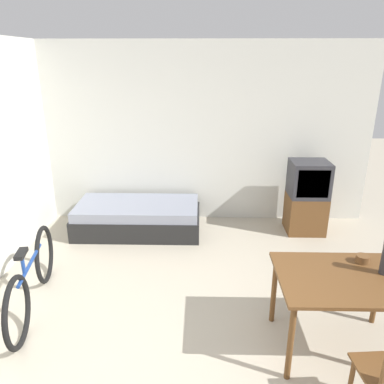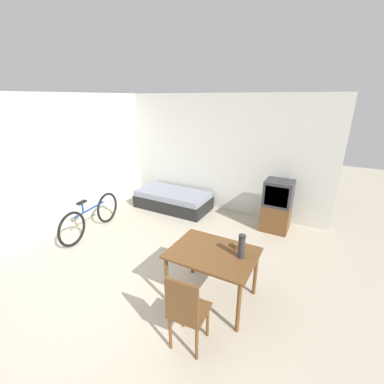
% 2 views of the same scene
% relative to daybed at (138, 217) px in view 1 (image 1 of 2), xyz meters
% --- Properties ---
extents(wall_back, '(5.42, 0.06, 2.70)m').
position_rel_daybed_xyz_m(wall_back, '(0.78, 0.56, 1.13)').
color(wall_back, silver).
rests_on(wall_back, ground_plane).
extents(daybed, '(1.82, 0.90, 0.44)m').
position_rel_daybed_xyz_m(daybed, '(0.00, 0.00, 0.00)').
color(daybed, black).
rests_on(daybed, ground_plane).
extents(tv, '(0.54, 0.48, 1.07)m').
position_rel_daybed_xyz_m(tv, '(2.48, 0.06, 0.32)').
color(tv, brown).
rests_on(tv, ground_plane).
extents(dining_table, '(1.10, 0.83, 0.73)m').
position_rel_daybed_xyz_m(dining_table, '(2.13, -2.34, 0.43)').
color(dining_table, brown).
rests_on(dining_table, ground_plane).
extents(bicycle, '(0.32, 1.69, 0.75)m').
position_rel_daybed_xyz_m(bicycle, '(-0.78, -1.84, 0.13)').
color(bicycle, black).
rests_on(bicycle, ground_plane).
extents(mate_bowl, '(0.12, 0.12, 0.07)m').
position_rel_daybed_xyz_m(mate_bowl, '(2.37, -2.10, 0.55)').
color(mate_bowl, brown).
rests_on(mate_bowl, dining_table).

